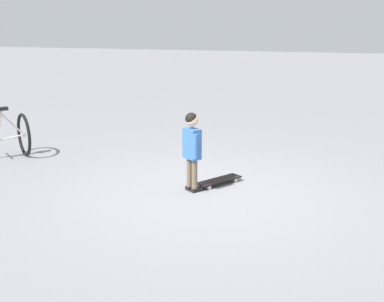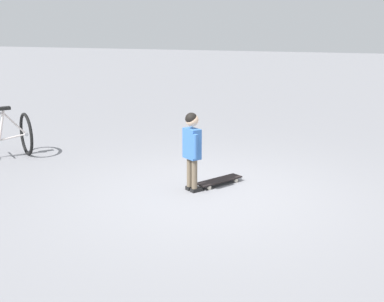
{
  "view_description": "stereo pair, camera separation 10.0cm",
  "coord_description": "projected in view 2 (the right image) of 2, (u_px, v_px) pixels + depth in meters",
  "views": [
    {
      "loc": [
        -6.52,
        -1.35,
        2.34
      ],
      "look_at": [
        0.12,
        0.25,
        0.55
      ],
      "focal_mm": 50.54,
      "sensor_mm": 36.0,
      "label": 1
    },
    {
      "loc": [
        -6.5,
        -1.44,
        2.34
      ],
      "look_at": [
        0.12,
        0.25,
        0.55
      ],
      "focal_mm": 50.54,
      "sensor_mm": 36.0,
      "label": 2
    }
  ],
  "objects": [
    {
      "name": "ground_plane",
      "position": [
        208.0,
        195.0,
        7.03
      ],
      "size": [
        50.0,
        50.0,
        0.0
      ],
      "primitive_type": "plane",
      "color": "gray"
    },
    {
      "name": "child_person",
      "position": [
        192.0,
        143.0,
        7.03
      ],
      "size": [
        0.38,
        0.28,
        1.06
      ],
      "color": "brown",
      "rests_on": "ground"
    },
    {
      "name": "skateboard",
      "position": [
        219.0,
        180.0,
        7.44
      ],
      "size": [
        0.69,
        0.57,
        0.07
      ],
      "color": "black",
      "rests_on": "ground"
    }
  ]
}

